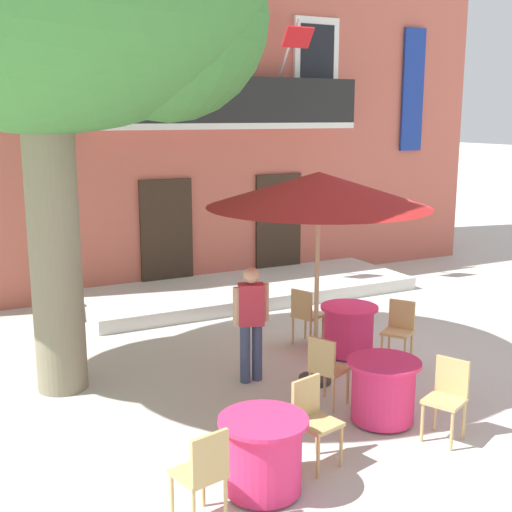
{
  "coord_description": "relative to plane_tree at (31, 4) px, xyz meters",
  "views": [
    {
      "loc": [
        -5.44,
        -7.79,
        3.55
      ],
      "look_at": [
        -0.56,
        1.73,
        1.3
      ],
      "focal_mm": 47.03,
      "sensor_mm": 36.0,
      "label": 1
    }
  ],
  "objects": [
    {
      "name": "ground_planter_left",
      "position": [
        0.69,
        2.96,
        -4.47
      ],
      "size": [
        0.38,
        0.38,
        0.66
      ],
      "color": "slate",
      "rests_on": "ground"
    },
    {
      "name": "building_facade",
      "position": [
        4.35,
        6.12,
        -1.09
      ],
      "size": [
        13.0,
        5.09,
        7.5
      ],
      "color": "#BC5B4C",
      "rests_on": "ground"
    },
    {
      "name": "cafe_table_near_tree",
      "position": [
        4.19,
        -0.73,
        -4.45
      ],
      "size": [
        0.86,
        0.86,
        0.76
      ],
      "color": "#E52D66",
      "rests_on": "ground"
    },
    {
      "name": "cafe_chair_front_1",
      "position": [
        3.61,
        -3.44,
        -4.31
      ],
      "size": [
        0.53,
        0.53,
        0.91
      ],
      "color": "tan",
      "rests_on": "ground"
    },
    {
      "name": "cafe_chair_middle_1",
      "position": [
        1.99,
        -3.23,
        -4.31
      ],
      "size": [
        0.48,
        0.48,
        0.91
      ],
      "color": "tan",
      "rests_on": "ground"
    },
    {
      "name": "pedestrian_mid_plaza",
      "position": [
        2.42,
        -0.98,
        -3.94
      ],
      "size": [
        0.53,
        0.33,
        1.59
      ],
      "color": "#384260",
      "rests_on": "ground"
    },
    {
      "name": "cafe_chair_front_0",
      "position": [
        2.86,
        -2.14,
        -4.31
      ],
      "size": [
        0.53,
        0.53,
        0.91
      ],
      "color": "tan",
      "rests_on": "ground"
    },
    {
      "name": "cafe_chair_near_tree_0",
      "position": [
        3.82,
        -0.07,
        -4.31
      ],
      "size": [
        0.52,
        0.52,
        0.91
      ],
      "color": "tan",
      "rests_on": "ground"
    },
    {
      "name": "cafe_table_front",
      "position": [
        3.23,
        -2.79,
        -4.45
      ],
      "size": [
        0.86,
        0.86,
        0.76
      ],
      "color": "#E52D66",
      "rests_on": "ground"
    },
    {
      "name": "cafe_umbrella",
      "position": [
        3.16,
        -1.42,
        -2.23
      ],
      "size": [
        2.9,
        2.9,
        2.85
      ],
      "color": "#997A56",
      "rests_on": "ground"
    },
    {
      "name": "entrance_step_platform",
      "position": [
        4.35,
        2.98,
        -4.72
      ],
      "size": [
        6.62,
        2.3,
        0.25
      ],
      "primitive_type": "cube",
      "color": "silver",
      "rests_on": "ground"
    },
    {
      "name": "plane_tree",
      "position": [
        0.0,
        0.0,
        0.0
      ],
      "size": [
        5.67,
        4.98,
        6.64
      ],
      "color": "#7F755B",
      "rests_on": "ground"
    },
    {
      "name": "ground_plane",
      "position": [
        3.99,
        -0.87,
        -4.84
      ],
      "size": [
        120.0,
        120.0,
        0.0
      ],
      "primitive_type": "plane",
      "color": "beige"
    },
    {
      "name": "cafe_table_middle",
      "position": [
        1.28,
        -3.49,
        -4.45
      ],
      "size": [
        0.86,
        0.86,
        0.76
      ],
      "color": "#E52D66",
      "rests_on": "ground"
    },
    {
      "name": "cafe_chair_near_tree_1",
      "position": [
        4.66,
        -1.31,
        -4.31
      ],
      "size": [
        0.55,
        0.55,
        0.91
      ],
      "color": "tan",
      "rests_on": "ground"
    },
    {
      "name": "cafe_chair_middle_0",
      "position": [
        0.56,
        -3.73,
        -4.31
      ],
      "size": [
        0.48,
        0.48,
        0.91
      ],
      "color": "tan",
      "rests_on": "ground"
    }
  ]
}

